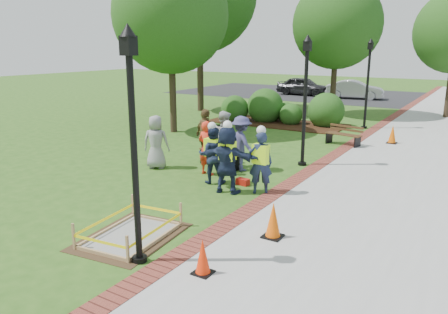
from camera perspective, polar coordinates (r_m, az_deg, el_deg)
The scene contains 32 objects.
ground at distance 11.35m, azimuth -5.37°, elevation -5.84°, with size 100.00×100.00×0.00m, color #285116.
sidewalk at distance 18.93m, azimuth 26.55°, elevation 0.91°, with size 6.00×60.00×0.02m, color #9E9E99.
brick_edging at distance 19.45m, azimuth 17.04°, elevation 2.14°, with size 0.50×60.00×0.03m, color maroon.
mulch_bed at distance 22.89m, azimuth 6.82°, elevation 4.43°, with size 7.00×3.00×0.05m, color #381E0F.
parking_lot at distance 36.26m, azimuth 21.45°, elevation 7.14°, with size 36.00×12.00×0.01m, color black.
wet_concrete_pad at distance 9.43m, azimuth -12.09°, elevation -8.89°, with size 1.95×2.48×0.55m.
bench_near at distance 14.48m, azimuth -0.47°, elevation -0.16°, with size 1.73×1.03×0.89m.
bench_far at distance 18.30m, azimuth 15.30°, elevation 2.28°, with size 1.52×0.76×0.79m.
cone_front at distance 7.80m, azimuth -2.79°, elevation -12.99°, with size 0.33×0.33×0.66m.
cone_back at distance 9.19m, azimuth 6.44°, elevation -8.31°, with size 0.40×0.40×0.78m.
cone_far at distance 19.17m, azimuth 21.13°, elevation 2.73°, with size 0.39×0.39×0.77m.
toolbox at distance 12.63m, azimuth 2.46°, elevation -3.24°, with size 0.37×0.21×0.19m, color #B6170E.
lamp_near at distance 7.70m, azimuth -11.81°, elevation 3.41°, with size 0.28×0.28×4.26m.
lamp_mid at distance 14.52m, azimuth 10.59°, elevation 8.45°, with size 0.28×0.28×4.26m.
lamp_far at distance 22.14m, azimuth 18.30°, elevation 9.91°, with size 0.28×0.28×4.26m.
tree_left at distance 20.30m, azimuth -7.00°, elevation 17.91°, with size 5.12×5.12×7.78m.
tree_back at distance 25.93m, azimuth 14.55°, elevation 16.43°, with size 4.92×4.92×7.54m.
shrub_a at distance 23.55m, azimuth 1.40°, elevation 4.75°, with size 1.48×1.48×1.48m, color #1D3F12.
shrub_b at distance 23.41m, azimuth 5.37°, elevation 4.64°, with size 1.89×1.89×1.89m, color #1D3F12.
shrub_c at distance 22.71m, azimuth 8.68°, elevation 4.24°, with size 1.16×1.16×1.16m, color #1D3F12.
shrub_d at distance 22.53m, azimuth 13.08°, elevation 3.95°, with size 1.81×1.81×1.81m, color #1D3F12.
shrub_e at distance 23.69m, azimuth 8.07°, elevation 4.67°, with size 1.08×1.08×1.08m, color #1D3F12.
casual_person_a at distance 14.34m, azimuth -8.87°, elevation 1.94°, with size 0.66×0.56×1.74m.
casual_person_b at distance 13.47m, azimuth -2.25°, elevation 1.17°, with size 0.56×0.38×1.68m.
casual_person_c at distance 14.39m, azimuth 0.03°, elevation 2.37°, with size 0.68×0.55×1.85m.
casual_person_d at distance 14.75m, azimuth -2.43°, elevation 2.68°, with size 0.70×0.61×1.86m.
casual_person_e at distance 13.92m, azimuth 2.28°, elevation 1.76°, with size 0.66×0.55×1.76m.
hivis_worker_a at distance 11.73m, azimuth 0.46°, elevation -0.08°, with size 0.64×0.46×1.99m.
hivis_worker_b at distance 11.71m, azimuth 4.80°, elevation -0.44°, with size 0.65×0.55×1.87m.
hivis_worker_c at distance 12.60m, azimuth -1.55°, elevation 0.53°, with size 0.63×0.55×1.80m.
parked_car_a at distance 36.71m, azimuth 10.28°, elevation 7.96°, with size 4.92×2.14×1.60m, color black.
parked_car_b at distance 35.02m, azimuth 16.62°, elevation 7.30°, with size 4.65×2.02×1.52m, color #A6A5AA.
Camera 1 is at (6.48, -8.47, 3.89)m, focal length 35.00 mm.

